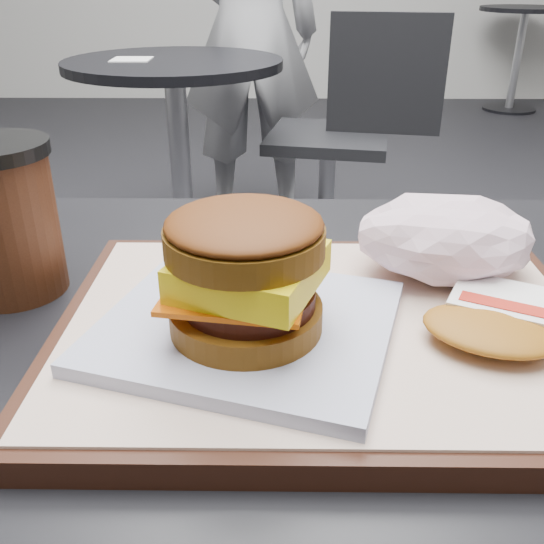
{
  "coord_description": "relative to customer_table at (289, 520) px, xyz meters",
  "views": [
    {
      "loc": [
        -0.01,
        -0.37,
        1.01
      ],
      "look_at": [
        -0.01,
        -0.02,
        0.83
      ],
      "focal_mm": 40.0,
      "sensor_mm": 36.0,
      "label": 1
    }
  ],
  "objects": [
    {
      "name": "hash_brown",
      "position": [
        0.14,
        -0.02,
        0.22
      ],
      "size": [
        0.13,
        0.12,
        0.02
      ],
      "color": "white",
      "rests_on": "serving_tray"
    },
    {
      "name": "bg_table_far",
      "position": [
        1.8,
        4.5,
        -0.02
      ],
      "size": [
        0.66,
        0.66,
        0.75
      ],
      "color": "black",
      "rests_on": "ground"
    },
    {
      "name": "breakfast_sandwich",
      "position": [
        -0.03,
        -0.03,
        0.24
      ],
      "size": [
        0.23,
        0.22,
        0.09
      ],
      "color": "silver",
      "rests_on": "serving_tray"
    },
    {
      "name": "crumpled_wrapper",
      "position": [
        0.12,
        0.07,
        0.24
      ],
      "size": [
        0.14,
        0.11,
        0.06
      ],
      "primitive_type": null,
      "color": "white",
      "rests_on": "serving_tray"
    },
    {
      "name": "patron",
      "position": [
        -0.13,
        2.21,
        0.2
      ],
      "size": [
        0.61,
        0.43,
        1.57
      ],
      "primitive_type": "imported",
      "rotation": [
        0.0,
        0.0,
        3.24
      ],
      "color": "#B9B9BD",
      "rests_on": "ground"
    },
    {
      "name": "napkin",
      "position": [
        -0.48,
        1.62,
        0.17
      ],
      "size": [
        0.12,
        0.12,
        0.0
      ],
      "primitive_type": "cube",
      "rotation": [
        0.0,
        0.0,
        0.01
      ],
      "color": "silver",
      "rests_on": "neighbor_table"
    },
    {
      "name": "coffee_cup",
      "position": [
        -0.23,
        0.08,
        0.25
      ],
      "size": [
        0.09,
        0.09,
        0.13
      ],
      "color": "#3C1C0E",
      "rests_on": "customer_table"
    },
    {
      "name": "customer_table",
      "position": [
        0.0,
        0.0,
        0.0
      ],
      "size": [
        0.8,
        0.6,
        0.77
      ],
      "color": "#A5A5AA",
      "rests_on": "ground"
    },
    {
      "name": "serving_tray",
      "position": [
        0.02,
        -0.0,
        0.2
      ],
      "size": [
        0.38,
        0.28,
        0.02
      ],
      "color": "black",
      "rests_on": "customer_table"
    },
    {
      "name": "neighbor_chair",
      "position": [
        0.24,
        1.8,
        -0.07
      ],
      "size": [
        0.63,
        0.49,
        0.88
      ],
      "color": "#9F9EA3",
      "rests_on": "ground"
    },
    {
      "name": "neighbor_table",
      "position": [
        -0.35,
        1.65,
        -0.03
      ],
      "size": [
        0.7,
        0.7,
        0.75
      ],
      "color": "black",
      "rests_on": "ground"
    }
  ]
}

